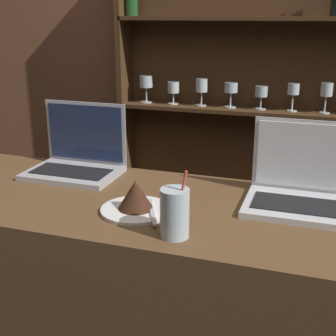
{
  "coord_description": "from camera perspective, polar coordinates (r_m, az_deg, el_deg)",
  "views": [
    {
      "loc": [
        0.33,
        -0.9,
        1.47
      ],
      "look_at": [
        -0.07,
        0.3,
        1.05
      ],
      "focal_mm": 50.0,
      "sensor_mm": 36.0,
      "label": 1
    }
  ],
  "objects": [
    {
      "name": "cake_plate",
      "position": [
        1.29,
        -3.96,
        -3.9
      ],
      "size": [
        0.2,
        0.2,
        0.09
      ],
      "color": "white",
      "rests_on": "bar_counter"
    },
    {
      "name": "back_shelf",
      "position": [
        2.51,
        11.14,
        5.72
      ],
      "size": [
        1.52,
        0.18,
        1.82
      ],
      "color": "#472D19",
      "rests_on": "ground_plane"
    },
    {
      "name": "laptop_near",
      "position": [
        1.63,
        -10.96,
        1.25
      ],
      "size": [
        0.3,
        0.21,
        0.23
      ],
      "color": "#ADADB2",
      "rests_on": "bar_counter"
    },
    {
      "name": "laptop_far",
      "position": [
        1.38,
        16.17,
        -2.37
      ],
      "size": [
        0.31,
        0.23,
        0.23
      ],
      "color": "silver",
      "rests_on": "bar_counter"
    },
    {
      "name": "back_wall",
      "position": [
        2.54,
        11.36,
        15.13
      ],
      "size": [
        7.0,
        0.06,
        2.7
      ],
      "color": "brown",
      "rests_on": "ground_plane"
    },
    {
      "name": "water_glass",
      "position": [
        1.13,
        0.83,
        -5.5
      ],
      "size": [
        0.07,
        0.07,
        0.17
      ],
      "color": "silver",
      "rests_on": "bar_counter"
    }
  ]
}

